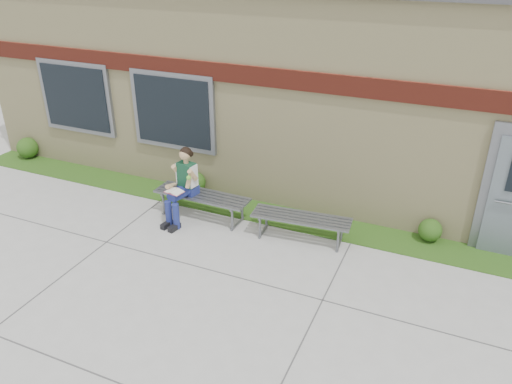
% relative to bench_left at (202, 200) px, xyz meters
% --- Properties ---
extents(ground, '(80.00, 80.00, 0.00)m').
position_rel_bench_left_xyz_m(ground, '(1.87, -2.00, -0.38)').
color(ground, '#9E9E99').
rests_on(ground, ground).
extents(grass_strip, '(16.00, 0.80, 0.02)m').
position_rel_bench_left_xyz_m(grass_strip, '(1.87, 0.60, -0.37)').
color(grass_strip, '#284A13').
rests_on(grass_strip, ground).
extents(school_building, '(16.20, 6.22, 4.20)m').
position_rel_bench_left_xyz_m(school_building, '(1.87, 3.99, 1.73)').
color(school_building, beige).
rests_on(school_building, ground).
extents(bench_left, '(1.89, 0.55, 0.49)m').
position_rel_bench_left_xyz_m(bench_left, '(0.00, 0.00, 0.00)').
color(bench_left, slate).
rests_on(bench_left, ground).
extents(bench_right, '(1.79, 0.65, 0.46)m').
position_rel_bench_left_xyz_m(bench_right, '(2.00, 0.00, -0.02)').
color(bench_right, slate).
rests_on(bench_right, ground).
extents(girl, '(0.52, 0.89, 1.43)m').
position_rel_bench_left_xyz_m(girl, '(-0.28, -0.21, 0.37)').
color(girl, navy).
rests_on(girl, ground).
extents(shrub_west, '(0.51, 0.51, 0.51)m').
position_rel_bench_left_xyz_m(shrub_west, '(-5.34, 0.85, -0.10)').
color(shrub_west, '#284A13').
rests_on(shrub_west, grass_strip).
extents(shrub_mid, '(0.45, 0.45, 0.45)m').
position_rel_bench_left_xyz_m(shrub_mid, '(-0.65, 0.85, -0.13)').
color(shrub_mid, '#284A13').
rests_on(shrub_mid, grass_strip).
extents(shrub_east, '(0.41, 0.41, 0.41)m').
position_rel_bench_left_xyz_m(shrub_east, '(4.13, 0.85, -0.15)').
color(shrub_east, '#284A13').
rests_on(shrub_east, grass_strip).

